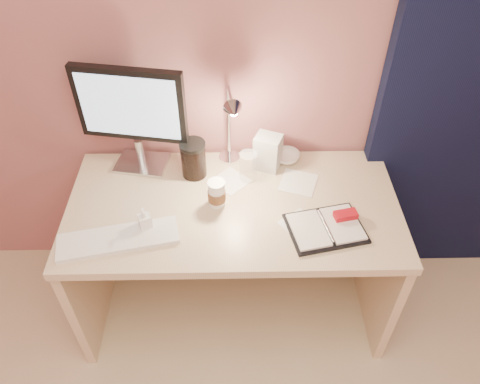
{
  "coord_description": "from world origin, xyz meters",
  "views": [
    {
      "loc": [
        0.0,
        -0.01,
        2.13
      ],
      "look_at": [
        0.03,
        1.33,
        0.85
      ],
      "focal_mm": 35.0,
      "sensor_mm": 36.0,
      "label": 1
    }
  ],
  "objects_px": {
    "monitor": "(132,111)",
    "planner": "(327,227)",
    "desk": "(234,227)",
    "dark_jar": "(194,161)",
    "clear_cup": "(248,166)",
    "product_box": "(268,152)",
    "lotion_bottle": "(144,219)",
    "bowl": "(287,157)",
    "keyboard": "(118,239)",
    "desk_lamp": "(225,127)",
    "coffee_cup": "(217,194)"
  },
  "relations": [
    {
      "from": "bowl",
      "to": "lotion_bottle",
      "type": "bearing_deg",
      "value": -145.27
    },
    {
      "from": "monitor",
      "to": "bowl",
      "type": "bearing_deg",
      "value": 12.16
    },
    {
      "from": "product_box",
      "to": "desk",
      "type": "bearing_deg",
      "value": -110.08
    },
    {
      "from": "product_box",
      "to": "dark_jar",
      "type": "bearing_deg",
      "value": -149.62
    },
    {
      "from": "desk",
      "to": "lotion_bottle",
      "type": "bearing_deg",
      "value": -150.23
    },
    {
      "from": "monitor",
      "to": "product_box",
      "type": "distance_m",
      "value": 0.61
    },
    {
      "from": "monitor",
      "to": "desk_lamp",
      "type": "bearing_deg",
      "value": 0.26
    },
    {
      "from": "desk",
      "to": "lotion_bottle",
      "type": "height_order",
      "value": "lotion_bottle"
    },
    {
      "from": "desk",
      "to": "product_box",
      "type": "bearing_deg",
      "value": 47.33
    },
    {
      "from": "monitor",
      "to": "lotion_bottle",
      "type": "distance_m",
      "value": 0.47
    },
    {
      "from": "desk",
      "to": "keyboard",
      "type": "bearing_deg",
      "value": -149.54
    },
    {
      "from": "planner",
      "to": "lotion_bottle",
      "type": "distance_m",
      "value": 0.72
    },
    {
      "from": "clear_cup",
      "to": "product_box",
      "type": "relative_size",
      "value": 0.81
    },
    {
      "from": "clear_cup",
      "to": "desk_lamp",
      "type": "xyz_separation_m",
      "value": [
        -0.1,
        0.03,
        0.19
      ]
    },
    {
      "from": "planner",
      "to": "desk_lamp",
      "type": "xyz_separation_m",
      "value": [
        -0.4,
        0.34,
        0.25
      ]
    },
    {
      "from": "coffee_cup",
      "to": "lotion_bottle",
      "type": "distance_m",
      "value": 0.31
    },
    {
      "from": "planner",
      "to": "coffee_cup",
      "type": "relative_size",
      "value": 2.77
    },
    {
      "from": "lotion_bottle",
      "to": "product_box",
      "type": "bearing_deg",
      "value": 36.14
    },
    {
      "from": "planner",
      "to": "lotion_bottle",
      "type": "height_order",
      "value": "lotion_bottle"
    },
    {
      "from": "desk",
      "to": "planner",
      "type": "xyz_separation_m",
      "value": [
        0.37,
        -0.22,
        0.24
      ]
    },
    {
      "from": "keyboard",
      "to": "dark_jar",
      "type": "relative_size",
      "value": 3.0
    },
    {
      "from": "bowl",
      "to": "dark_jar",
      "type": "xyz_separation_m",
      "value": [
        -0.42,
        -0.09,
        0.06
      ]
    },
    {
      "from": "dark_jar",
      "to": "desk_lamp",
      "type": "distance_m",
      "value": 0.23
    },
    {
      "from": "planner",
      "to": "lotion_bottle",
      "type": "bearing_deg",
      "value": 166.6
    },
    {
      "from": "monitor",
      "to": "planner",
      "type": "xyz_separation_m",
      "value": [
        0.79,
        -0.41,
        -0.29
      ]
    },
    {
      "from": "bowl",
      "to": "dark_jar",
      "type": "height_order",
      "value": "dark_jar"
    },
    {
      "from": "planner",
      "to": "clear_cup",
      "type": "xyz_separation_m",
      "value": [
        -0.31,
        0.31,
        0.06
      ]
    },
    {
      "from": "dark_jar",
      "to": "product_box",
      "type": "distance_m",
      "value": 0.33
    },
    {
      "from": "desk_lamp",
      "to": "clear_cup",
      "type": "bearing_deg",
      "value": -25.66
    },
    {
      "from": "keyboard",
      "to": "planner",
      "type": "relative_size",
      "value": 1.39
    },
    {
      "from": "bowl",
      "to": "dark_jar",
      "type": "bearing_deg",
      "value": -167.83
    },
    {
      "from": "bowl",
      "to": "monitor",
      "type": "bearing_deg",
      "value": -177.91
    },
    {
      "from": "lotion_bottle",
      "to": "coffee_cup",
      "type": "bearing_deg",
      "value": 25.37
    },
    {
      "from": "desk",
      "to": "monitor",
      "type": "bearing_deg",
      "value": 155.37
    },
    {
      "from": "desk",
      "to": "clear_cup",
      "type": "distance_m",
      "value": 0.32
    },
    {
      "from": "clear_cup",
      "to": "bowl",
      "type": "distance_m",
      "value": 0.23
    },
    {
      "from": "lotion_bottle",
      "to": "dark_jar",
      "type": "height_order",
      "value": "dark_jar"
    },
    {
      "from": "planner",
      "to": "clear_cup",
      "type": "bearing_deg",
      "value": 122.72
    },
    {
      "from": "lotion_bottle",
      "to": "dark_jar",
      "type": "bearing_deg",
      "value": 61.42
    },
    {
      "from": "coffee_cup",
      "to": "bowl",
      "type": "height_order",
      "value": "coffee_cup"
    },
    {
      "from": "keyboard",
      "to": "clear_cup",
      "type": "distance_m",
      "value": 0.63
    },
    {
      "from": "clear_cup",
      "to": "lotion_bottle",
      "type": "xyz_separation_m",
      "value": [
        -0.42,
        -0.29,
        -0.01
      ]
    },
    {
      "from": "dark_jar",
      "to": "product_box",
      "type": "xyz_separation_m",
      "value": [
        0.33,
        0.05,
        0.01
      ]
    },
    {
      "from": "desk",
      "to": "desk_lamp",
      "type": "relative_size",
      "value": 3.39
    },
    {
      "from": "keyboard",
      "to": "dark_jar",
      "type": "bearing_deg",
      "value": 42.74
    },
    {
      "from": "clear_cup",
      "to": "desk",
      "type": "bearing_deg",
      "value": -126.2
    },
    {
      "from": "desk",
      "to": "desk_lamp",
      "type": "height_order",
      "value": "desk_lamp"
    },
    {
      "from": "desk",
      "to": "planner",
      "type": "relative_size",
      "value": 4.18
    },
    {
      "from": "desk",
      "to": "bowl",
      "type": "relative_size",
      "value": 11.57
    },
    {
      "from": "desk",
      "to": "dark_jar",
      "type": "height_order",
      "value": "dark_jar"
    }
  ]
}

